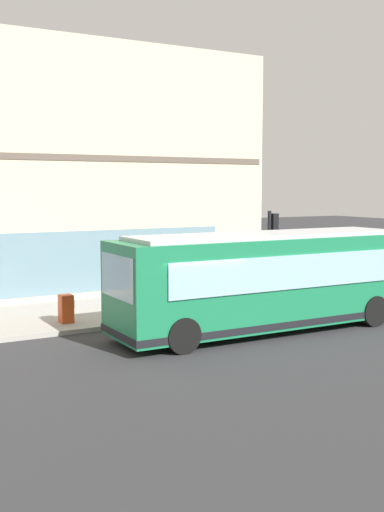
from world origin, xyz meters
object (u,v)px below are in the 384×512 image
traffic_light_near_corner (272,239)px  fire_hydrant (275,291)px  pedestrian_walking_along_curb (293,263)px  city_bus_nearside (267,282)px  newspaper_vending_box (66,308)px

traffic_light_near_corner → fire_hydrant: size_ratio=4.68×
pedestrian_walking_along_curb → city_bus_nearside: bearing=136.0°
fire_hydrant → city_bus_nearside: bearing=139.9°
city_bus_nearside → fire_hydrant: size_ratio=13.58×
city_bus_nearside → fire_hydrant: city_bus_nearside is taller
city_bus_nearside → pedestrian_walking_along_curb: size_ratio=5.78×
newspaper_vending_box → traffic_light_near_corner: bearing=-94.8°
fire_hydrant → pedestrian_walking_along_curb: 3.71m
pedestrian_walking_along_curb → fire_hydrant: bearing=131.0°
city_bus_nearside → fire_hydrant: 4.77m
traffic_light_near_corner → fire_hydrant: traffic_light_near_corner is taller
city_bus_nearside → newspaper_vending_box: size_ratio=11.17×
city_bus_nearside → newspaper_vending_box: 6.45m
city_bus_nearside → traffic_light_near_corner: traffic_light_near_corner is taller
pedestrian_walking_along_curb → newspaper_vending_box: bearing=102.2°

